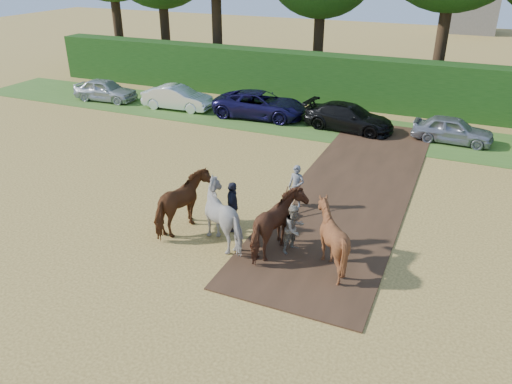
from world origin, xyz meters
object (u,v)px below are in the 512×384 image
(spectator_near, at_px, (294,229))
(parked_cars, at_px, (397,123))
(spectator_far, at_px, (233,207))
(plough_team, at_px, (254,219))

(spectator_near, height_order, parked_cars, spectator_near)
(spectator_near, bearing_deg, spectator_far, 105.68)
(spectator_far, bearing_deg, parked_cars, -34.83)
(spectator_far, height_order, parked_cars, spectator_far)
(spectator_near, distance_m, parked_cars, 12.62)
(spectator_near, relative_size, spectator_far, 0.91)
(spectator_near, bearing_deg, plough_team, 126.39)
(spectator_near, distance_m, spectator_far, 2.39)
(plough_team, distance_m, parked_cars, 13.03)
(plough_team, relative_size, parked_cars, 0.17)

